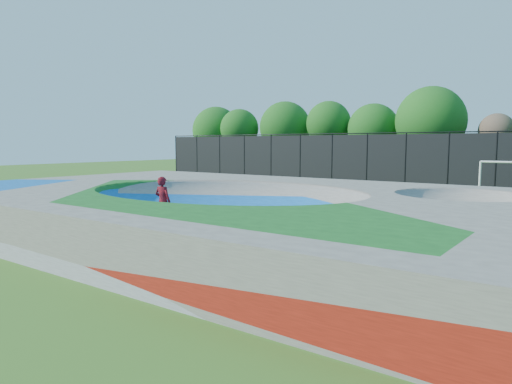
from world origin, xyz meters
TOP-DOWN VIEW (x-y plane):
  - ground at (0.00, 0.00)m, footprint 120.00×120.00m
  - skate_deck at (0.00, 0.00)m, footprint 22.00×14.00m
  - skater at (-2.31, -0.89)m, footprint 0.75×0.54m
  - skateboard at (-2.31, -0.89)m, footprint 0.79×0.26m
  - soccer_goal at (7.26, 17.40)m, footprint 3.29×0.12m
  - fence at (0.00, 21.00)m, footprint 48.09×0.09m
  - treeline at (2.38, 26.12)m, footprint 53.25×7.77m

SIDE VIEW (x-z plane):
  - ground at x=0.00m, z-range 0.00..0.00m
  - skateboard at x=-2.31m, z-range 0.00..0.05m
  - skate_deck at x=0.00m, z-range 0.00..1.50m
  - skater at x=-2.31m, z-range 0.00..1.93m
  - soccer_goal at x=7.26m, z-range 0.42..2.60m
  - fence at x=0.00m, z-range 0.08..4.12m
  - treeline at x=2.38m, z-range 0.81..9.17m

